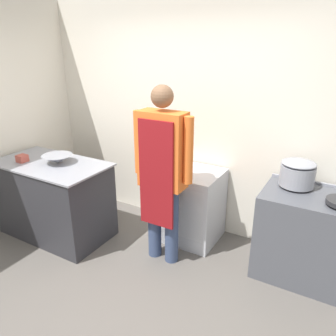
% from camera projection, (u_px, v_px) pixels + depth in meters
% --- Properties ---
extents(ground_plane, '(14.00, 14.00, 0.00)m').
position_uv_depth(ground_plane, '(110.00, 301.00, 2.94)').
color(ground_plane, '#5B5651').
extents(wall_back, '(8.00, 0.05, 2.70)m').
position_uv_depth(wall_back, '(194.00, 119.00, 3.79)').
color(wall_back, silver).
rests_on(wall_back, ground_plane).
extents(wall_left, '(0.05, 8.00, 2.70)m').
position_uv_depth(wall_left, '(30.00, 111.00, 4.20)').
color(wall_left, silver).
rests_on(wall_left, ground_plane).
extents(prep_counter, '(1.33, 0.73, 0.90)m').
position_uv_depth(prep_counter, '(55.00, 199.00, 3.85)').
color(prep_counter, '#2D2D33').
rests_on(prep_counter, ground_plane).
extents(stove, '(0.97, 0.64, 0.89)m').
position_uv_depth(stove, '(311.00, 237.00, 3.12)').
color(stove, '#4C4F56').
rests_on(stove, ground_plane).
extents(fridge_unit, '(0.62, 0.59, 0.84)m').
position_uv_depth(fridge_unit, '(192.00, 206.00, 3.77)').
color(fridge_unit, silver).
rests_on(fridge_unit, ground_plane).
extents(person_cook, '(0.64, 0.24, 1.83)m').
position_uv_depth(person_cook, '(162.00, 167.00, 3.17)').
color(person_cook, '#38476B').
rests_on(person_cook, ground_plane).
extents(mixing_bowl, '(0.34, 0.34, 0.09)m').
position_uv_depth(mixing_bowl, '(57.00, 159.00, 3.67)').
color(mixing_bowl, gray).
rests_on(mixing_bowl, prep_counter).
extents(plastic_tub, '(0.10, 0.10, 0.08)m').
position_uv_depth(plastic_tub, '(22.00, 158.00, 3.72)').
color(plastic_tub, '#B24C3F').
rests_on(plastic_tub, prep_counter).
extents(stock_pot, '(0.32, 0.32, 0.25)m').
position_uv_depth(stock_pot, '(298.00, 173.00, 3.11)').
color(stock_pot, gray).
rests_on(stock_pot, stove).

